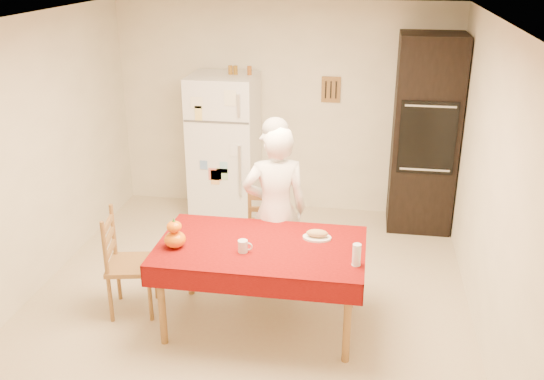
% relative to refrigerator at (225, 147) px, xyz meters
% --- Properties ---
extents(floor, '(4.50, 4.50, 0.00)m').
position_rel_refrigerator_xyz_m(floor, '(0.65, -1.88, -0.85)').
color(floor, '#C2AA8C').
rests_on(floor, ground).
extents(room_shell, '(4.02, 4.52, 2.51)m').
position_rel_refrigerator_xyz_m(room_shell, '(0.65, -1.88, 0.77)').
color(room_shell, '#F2E7CB').
rests_on(room_shell, ground).
extents(refrigerator, '(0.75, 0.74, 1.70)m').
position_rel_refrigerator_xyz_m(refrigerator, '(0.00, 0.00, 0.00)').
color(refrigerator, white).
rests_on(refrigerator, floor).
extents(oven_cabinet, '(0.70, 0.62, 2.20)m').
position_rel_refrigerator_xyz_m(oven_cabinet, '(2.28, 0.05, 0.25)').
color(oven_cabinet, black).
rests_on(oven_cabinet, floor).
extents(dining_table, '(1.70, 1.00, 0.76)m').
position_rel_refrigerator_xyz_m(dining_table, '(0.84, -2.25, -0.16)').
color(dining_table, brown).
rests_on(dining_table, floor).
extents(chair_far, '(0.45, 0.43, 0.95)m').
position_rel_refrigerator_xyz_m(chair_far, '(0.77, -1.54, -0.34)').
color(chair_far, brown).
rests_on(chair_far, floor).
extents(chair_left, '(0.48, 0.49, 0.95)m').
position_rel_refrigerator_xyz_m(chair_left, '(-0.38, -2.22, -0.34)').
color(chair_left, brown).
rests_on(chair_left, floor).
extents(seated_woman, '(0.68, 0.54, 1.63)m').
position_rel_refrigerator_xyz_m(seated_woman, '(0.87, -1.67, -0.04)').
color(seated_woman, white).
rests_on(seated_woman, floor).
extents(coffee_mug, '(0.08, 0.08, 0.10)m').
position_rel_refrigerator_xyz_m(coffee_mug, '(0.72, -2.39, -0.04)').
color(coffee_mug, silver).
rests_on(coffee_mug, dining_table).
extents(pumpkin_lower, '(0.18, 0.18, 0.13)m').
position_rel_refrigerator_xyz_m(pumpkin_lower, '(0.16, -2.39, -0.02)').
color(pumpkin_lower, '#DF5605').
rests_on(pumpkin_lower, dining_table).
extents(pumpkin_upper, '(0.12, 0.12, 0.09)m').
position_rel_refrigerator_xyz_m(pumpkin_upper, '(0.16, -2.39, 0.09)').
color(pumpkin_upper, '#D14104').
rests_on(pumpkin_upper, pumpkin_lower).
extents(wine_glass, '(0.07, 0.07, 0.18)m').
position_rel_refrigerator_xyz_m(wine_glass, '(1.62, -2.47, -0.00)').
color(wine_glass, silver).
rests_on(wine_glass, dining_table).
extents(bread_plate, '(0.24, 0.24, 0.02)m').
position_rel_refrigerator_xyz_m(bread_plate, '(1.28, -2.06, -0.08)').
color(bread_plate, white).
rests_on(bread_plate, dining_table).
extents(bread_loaf, '(0.18, 0.10, 0.06)m').
position_rel_refrigerator_xyz_m(bread_loaf, '(1.28, -2.06, -0.04)').
color(bread_loaf, tan).
rests_on(bread_loaf, bread_plate).
extents(spice_jar_left, '(0.05, 0.05, 0.10)m').
position_rel_refrigerator_xyz_m(spice_jar_left, '(0.08, 0.05, 0.90)').
color(spice_jar_left, '#905D1A').
rests_on(spice_jar_left, refrigerator).
extents(spice_jar_mid, '(0.05, 0.05, 0.10)m').
position_rel_refrigerator_xyz_m(spice_jar_mid, '(0.14, 0.05, 0.90)').
color(spice_jar_mid, brown).
rests_on(spice_jar_mid, refrigerator).
extents(spice_jar_right, '(0.05, 0.05, 0.10)m').
position_rel_refrigerator_xyz_m(spice_jar_right, '(0.30, 0.05, 0.90)').
color(spice_jar_right, '#924E1A').
rests_on(spice_jar_right, refrigerator).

